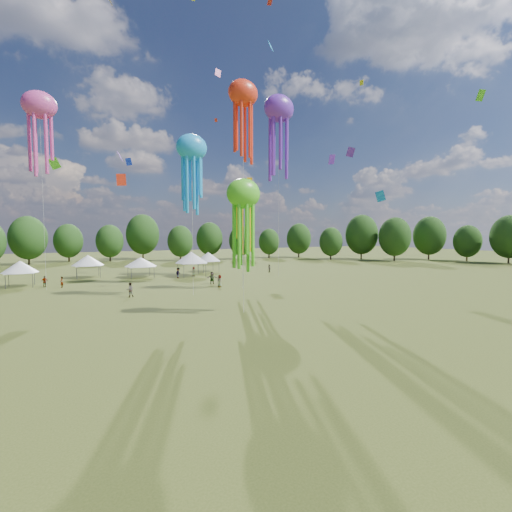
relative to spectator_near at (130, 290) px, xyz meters
name	(u,v)px	position (x,y,z in m)	size (l,w,h in m)	color
ground	(444,406)	(8.32, -35.24, -0.88)	(300.00, 300.00, 0.00)	#384416
spectator_near	(130,290)	(0.00, 0.00, 0.00)	(0.85, 0.67, 1.76)	gray
spectators_far	(190,276)	(10.89, 10.82, 0.00)	(39.15, 15.59, 1.89)	gray
festival_tents	(142,260)	(4.89, 19.43, 2.19)	(35.97, 11.91, 4.45)	#47474C
show_kites	(227,138)	(14.92, 4.52, 21.07)	(41.76, 27.88, 32.43)	#1C9BEF
small_kites	(186,85)	(9.25, 6.17, 28.33)	(77.25, 54.81, 46.20)	#1C9BEF
treeline	(132,240)	(4.46, 27.27, 5.67)	(201.57, 95.24, 13.43)	#38281C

